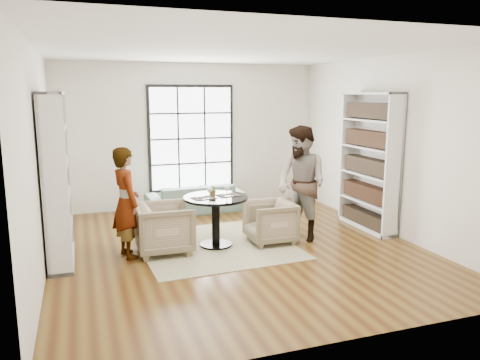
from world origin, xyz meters
name	(u,v)px	position (x,y,z in m)	size (l,w,h in m)	color
ground	(237,248)	(0.00, 0.00, 0.00)	(6.00, 6.00, 0.00)	brown
room_shell	(226,163)	(0.00, 0.54, 1.26)	(6.00, 6.01, 6.00)	silver
rug	(215,245)	(-0.28, 0.22, 0.01)	(2.33, 2.33, 0.01)	tan
pedestal_table	(216,210)	(-0.28, 0.19, 0.58)	(1.00, 1.00, 0.80)	black
sofa	(195,198)	(-0.07, 2.45, 0.28)	(1.94, 0.76, 0.57)	slate
armchair_left	(165,228)	(-1.09, 0.16, 0.38)	(0.81, 0.83, 0.76)	#C1BD89
armchair_right	(270,222)	(0.60, 0.10, 0.34)	(0.72, 0.74, 0.67)	tan
person_left	(126,203)	(-1.64, 0.16, 0.81)	(0.59, 0.39, 1.63)	gray
person_right	(302,183)	(1.15, 0.10, 0.94)	(0.91, 0.71, 1.87)	gray
placemat_left	(203,198)	(-0.49, 0.14, 0.80)	(0.34, 0.26, 0.01)	#292623
placemat_right	(228,195)	(-0.06, 0.21, 0.80)	(0.34, 0.26, 0.01)	#292623
cutlery_left	(203,198)	(-0.49, 0.14, 0.81)	(0.14, 0.22, 0.01)	silver
cutlery_right	(228,195)	(-0.06, 0.21, 0.81)	(0.14, 0.22, 0.01)	silver
wine_glass_left	(210,190)	(-0.40, 0.07, 0.94)	(0.09, 0.09, 0.20)	silver
wine_glass_right	(227,188)	(-0.11, 0.13, 0.94)	(0.09, 0.09, 0.19)	silver
flower_centerpiece	(213,190)	(-0.30, 0.26, 0.90)	(0.18, 0.16, 0.20)	gray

